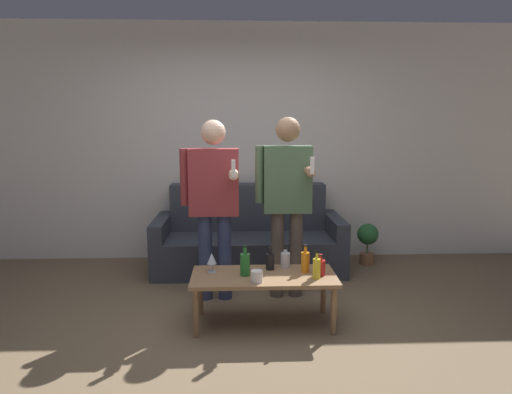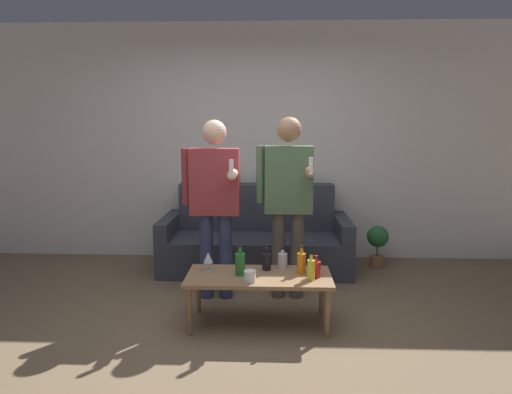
{
  "view_description": "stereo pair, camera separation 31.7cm",
  "coord_description": "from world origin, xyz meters",
  "px_view_note": "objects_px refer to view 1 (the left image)",
  "views": [
    {
      "loc": [
        -0.04,
        -3.1,
        1.59
      ],
      "look_at": [
        0.13,
        0.81,
        0.95
      ],
      "focal_mm": 32.0,
      "sensor_mm": 36.0,
      "label": 1
    },
    {
      "loc": [
        0.28,
        -3.1,
        1.59
      ],
      "look_at": [
        0.13,
        0.81,
        0.95
      ],
      "focal_mm": 32.0,
      "sensor_mm": 36.0,
      "label": 2
    }
  ],
  "objects_px": {
    "person_standing_left": "(214,197)",
    "couch": "(249,240)",
    "bottle_orange": "(320,267)",
    "coffee_table": "(264,280)",
    "person_standing_right": "(287,193)"
  },
  "relations": [
    {
      "from": "person_standing_left",
      "to": "coffee_table",
      "type": "bearing_deg",
      "value": -53.16
    },
    {
      "from": "couch",
      "to": "person_standing_right",
      "type": "distance_m",
      "value": 1.13
    },
    {
      "from": "couch",
      "to": "bottle_orange",
      "type": "height_order",
      "value": "couch"
    },
    {
      "from": "couch",
      "to": "coffee_table",
      "type": "distance_m",
      "value": 1.45
    },
    {
      "from": "couch",
      "to": "bottle_orange",
      "type": "bearing_deg",
      "value": -70.48
    },
    {
      "from": "coffee_table",
      "to": "person_standing_right",
      "type": "bearing_deg",
      "value": 67.85
    },
    {
      "from": "couch",
      "to": "person_standing_left",
      "type": "height_order",
      "value": "person_standing_left"
    },
    {
      "from": "person_standing_right",
      "to": "couch",
      "type": "bearing_deg",
      "value": 110.49
    },
    {
      "from": "coffee_table",
      "to": "person_standing_left",
      "type": "relative_size",
      "value": 0.7
    },
    {
      "from": "coffee_table",
      "to": "bottle_orange",
      "type": "relative_size",
      "value": 6.65
    },
    {
      "from": "bottle_orange",
      "to": "person_standing_right",
      "type": "xyz_separation_m",
      "value": [
        -0.2,
        0.62,
        0.49
      ]
    },
    {
      "from": "person_standing_right",
      "to": "bottle_orange",
      "type": "bearing_deg",
      "value": -71.85
    },
    {
      "from": "bottle_orange",
      "to": "person_standing_right",
      "type": "distance_m",
      "value": 0.81
    },
    {
      "from": "coffee_table",
      "to": "bottle_orange",
      "type": "distance_m",
      "value": 0.46
    },
    {
      "from": "person_standing_left",
      "to": "couch",
      "type": "bearing_deg",
      "value": 69.67
    }
  ]
}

